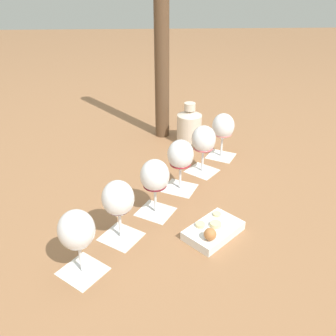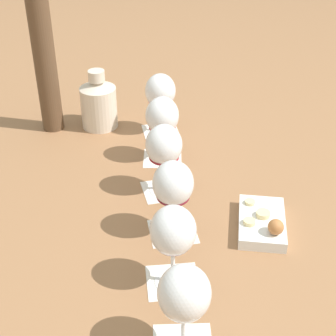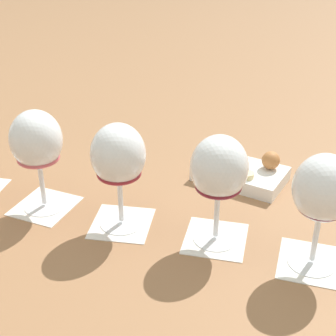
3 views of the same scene
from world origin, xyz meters
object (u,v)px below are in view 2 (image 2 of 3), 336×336
object	(u,v)px
wine_glass_0	(160,94)
wine_glass_1	(162,118)
wine_glass_4	(173,234)
ceramic_vase	(99,103)
snack_dish	(263,223)
wine_glass_5	(184,297)
wine_glass_2	(164,148)
wine_glass_3	(173,187)

from	to	relation	value
wine_glass_0	wine_glass_1	bearing A→B (deg)	-37.86
wine_glass_4	wine_glass_1	bearing A→B (deg)	142.68
ceramic_vase	snack_dish	world-z (taller)	ceramic_vase
ceramic_vase	wine_glass_4	bearing A→B (deg)	-22.02
snack_dish	wine_glass_5	bearing A→B (deg)	-70.54
wine_glass_0	ceramic_vase	bearing A→B (deg)	-141.55
wine_glass_2	wine_glass_5	xyz separation A→B (m)	(0.37, -0.27, -0.00)
wine_glass_4	snack_dish	distance (m)	0.28
ceramic_vase	snack_dish	distance (m)	0.63
wine_glass_2	snack_dish	xyz separation A→B (m)	(0.25, 0.07, -0.11)
wine_glass_3	wine_glass_5	bearing A→B (deg)	-37.52
wine_glass_3	wine_glass_4	xyz separation A→B (m)	(0.11, -0.10, -0.00)
wine_glass_0	snack_dish	world-z (taller)	wine_glass_0
wine_glass_1	snack_dish	distance (m)	0.38
wine_glass_2	ceramic_vase	world-z (taller)	wine_glass_2
wine_glass_2	wine_glass_3	world-z (taller)	same
wine_glass_3	wine_glass_4	distance (m)	0.15
wine_glass_0	ceramic_vase	size ratio (longest dim) A/B	1.01
wine_glass_5	snack_dish	xyz separation A→B (m)	(-0.12, 0.34, -0.11)
wine_glass_3	wine_glass_5	size ratio (longest dim) A/B	1.00
wine_glass_1	snack_dish	size ratio (longest dim) A/B	0.94
wine_glass_1	ceramic_vase	size ratio (longest dim) A/B	1.01
wine_glass_0	wine_glass_2	xyz separation A→B (m)	(0.24, -0.18, 0.00)
wine_glass_3	wine_glass_2	bearing A→B (deg)	146.99
wine_glass_3	ceramic_vase	distance (m)	0.54
ceramic_vase	snack_dish	bearing A→B (deg)	0.36
wine_glass_1	wine_glass_5	xyz separation A→B (m)	(0.49, -0.36, -0.00)
wine_glass_2	wine_glass_3	bearing A→B (deg)	-33.01
wine_glass_0	wine_glass_4	size ratio (longest dim) A/B	1.00
wine_glass_4	ceramic_vase	bearing A→B (deg)	157.98
wine_glass_5	ceramic_vase	distance (m)	0.83
wine_glass_0	wine_glass_2	world-z (taller)	same
wine_glass_1	snack_dish	xyz separation A→B (m)	(0.37, -0.02, -0.11)
wine_glass_1	wine_glass_2	xyz separation A→B (m)	(0.12, -0.09, -0.00)
wine_glass_0	wine_glass_4	world-z (taller)	same
wine_glass_2	wine_glass_4	size ratio (longest dim) A/B	1.00
wine_glass_4	snack_dish	bearing A→B (deg)	88.82
wine_glass_1	ceramic_vase	world-z (taller)	wine_glass_1
wine_glass_5	wine_glass_0	bearing A→B (deg)	143.20
wine_glass_5	snack_dish	distance (m)	0.38
wine_glass_1	wine_glass_5	size ratio (longest dim) A/B	1.00
wine_glass_1	wine_glass_2	distance (m)	0.15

